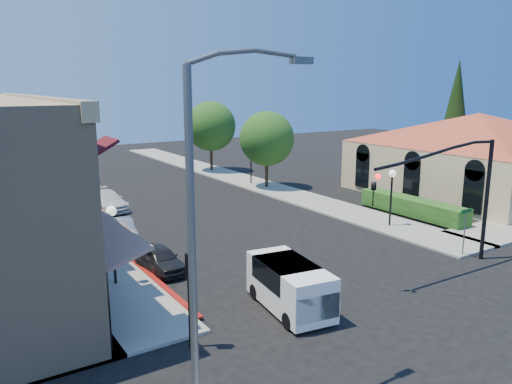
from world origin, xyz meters
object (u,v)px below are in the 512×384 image
lamppost_left_near (112,225)px  parked_car_a (160,259)px  conifer_far (456,108)px  secondary_signal (190,283)px  lamppost_right_far (251,154)px  street_tree_a (267,139)px  signal_mast_arm (461,183)px  lamppost_left_far (48,176)px  street_name_sign (465,224)px  parked_car_d (72,192)px  parked_car_c (107,201)px  white_van (290,284)px  parked_car_b (122,230)px  cobra_streetlight (205,224)px  lamppost_right_near (392,183)px  street_tree_b (211,126)px

lamppost_left_near → parked_car_a: lamppost_left_near is taller
conifer_far → parked_car_a: 35.93m
secondary_signal → lamppost_right_far: (16.50, 22.59, 0.42)m
secondary_signal → lamppost_right_far: bearing=53.9°
street_tree_a → secondary_signal: (-16.80, -20.59, -1.88)m
signal_mast_arm → lamppost_left_far: 25.07m
street_name_sign → street_tree_a: bearing=86.2°
secondary_signal → parked_car_d: secondary_signal is taller
street_tree_a → signal_mast_arm: size_ratio=0.81×
street_tree_a → lamppost_left_near: size_ratio=1.82×
parked_car_c → white_van: bearing=-89.7°
lamppost_left_far → parked_car_c: 4.25m
lamppost_left_far → parked_car_a: (2.30, -13.38, -2.14)m
white_van → lamppost_left_far: bearing=104.0°
parked_car_b → street_name_sign: bearing=-33.4°
cobra_streetlight → parked_car_a: bearing=74.5°
parked_car_d → street_tree_a: bearing=-11.0°
secondary_signal → parked_car_d: 24.72m
secondary_signal → lamppost_left_near: 6.63m
street_tree_a → street_name_sign: bearing=-93.8°
signal_mast_arm → lamppost_right_far: signal_mast_arm is taller
lamppost_left_near → lamppost_right_near: size_ratio=1.00×
cobra_streetlight → parked_car_b: 17.15m
street_name_sign → lamppost_right_near: bearing=80.2°
lamppost_right_far → secondary_signal: bearing=-126.1°
street_tree_a → parked_car_b: 17.27m
street_name_sign → lamppost_right_near: size_ratio=0.70×
lamppost_right_far → signal_mast_arm: bearing=-96.7°
parked_car_b → parked_car_d: size_ratio=0.78×
lamppost_right_near → secondary_signal: bearing=-158.2°
parked_car_a → parked_car_d: bearing=85.5°
lamppost_left_near → parked_car_b: size_ratio=0.99×
lamppost_right_near → parked_car_c: lamppost_right_near is taller
conifer_far → parked_car_b: bearing=-173.7°
street_name_sign → white_van: bearing=-179.0°
lamppost_left_far → white_van: bearing=-76.0°
parked_car_a → parked_car_d: parked_car_d is taller
parked_car_d → parked_car_a: bearing=-86.1°
street_tree_b → cobra_streetlight: (-17.95, -34.00, 0.72)m
street_name_sign → lamppost_left_near: size_ratio=0.70×
conifer_far → lamppost_left_far: size_ratio=3.08×
street_tree_b → parked_car_a: street_tree_b is taller
cobra_streetlight → street_name_sign: bearing=14.2°
lamppost_left_near → lamppost_left_far: bearing=90.0°
street_tree_b → street_name_sign: street_tree_b is taller
conifer_far → parked_car_c: (-32.80, 3.71, -5.70)m
lamppost_right_near → white_van: lamppost_right_near is taller
street_tree_a → lamppost_left_far: size_ratio=1.82×
cobra_streetlight → lamppost_right_near: cobra_streetlight is taller
lamppost_right_near → parked_car_b: bearing=157.0°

